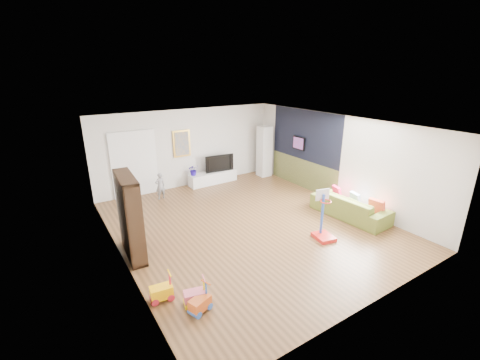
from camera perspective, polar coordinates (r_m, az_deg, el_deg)
floor at (r=8.73m, az=1.43°, el=-7.88°), size 6.50×7.50×0.00m
ceiling at (r=7.88m, az=1.59°, el=9.89°), size 6.50×7.50×0.00m
wall_back at (r=11.39m, az=-9.19°, el=5.62°), size 6.50×0.00×2.70m
wall_front at (r=5.76m, az=23.22°, el=-9.56°), size 6.50×0.00×2.70m
wall_left at (r=7.03m, az=-21.04°, el=-4.06°), size 0.00×7.50×2.70m
wall_right at (r=10.32m, az=16.66°, el=3.64°), size 0.00×7.50×2.70m
navy_accent at (r=11.13m, az=11.42°, el=7.81°), size 0.01×3.20×1.70m
olive_wainscot at (r=11.46m, az=10.98°, el=1.18°), size 0.01×3.20×1.00m
doorway at (r=10.84m, az=-18.23°, el=2.56°), size 1.45×0.06×2.10m
painting_back at (r=11.21m, az=-10.33°, el=6.39°), size 0.62×0.06×0.92m
artwork_right at (r=11.28m, az=10.38°, el=6.47°), size 0.04×0.56×0.46m
media_console at (r=11.75m, az=-4.84°, el=0.45°), size 1.83×0.51×0.42m
tall_cabinet at (r=12.39m, az=4.35°, el=5.10°), size 0.46×0.46×1.94m
bookshelf at (r=7.40m, az=-18.98°, el=-6.18°), size 0.42×1.30×1.87m
sofa at (r=9.55m, az=18.95°, el=-4.42°), size 0.99×2.24×0.64m
basketball_hoop at (r=8.03m, az=14.99°, el=-6.15°), size 0.52×0.60×1.25m
ride_on_yellow at (r=6.22m, az=-13.87°, el=-18.08°), size 0.42×0.29×0.53m
ride_on_orange at (r=5.87m, az=-7.17°, el=-20.29°), size 0.44×0.35×0.51m
ride_on_pink at (r=6.01m, az=-8.02°, el=-19.17°), size 0.44×0.33×0.52m
child at (r=10.53m, az=-14.01°, el=-1.04°), size 0.33×0.23×0.87m
tv at (r=11.74m, az=-3.86°, el=3.11°), size 1.08×0.25×0.62m
vase_plant at (r=11.36m, az=-8.26°, el=1.82°), size 0.40×0.36×0.40m
pillow_left at (r=9.29m, az=23.12°, el=-4.35°), size 0.16×0.43×0.41m
pillow_center at (r=9.61m, az=19.83°, el=-3.16°), size 0.19×0.37×0.36m
pillow_right at (r=9.97m, az=16.86°, el=-2.02°), size 0.18×0.36×0.34m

